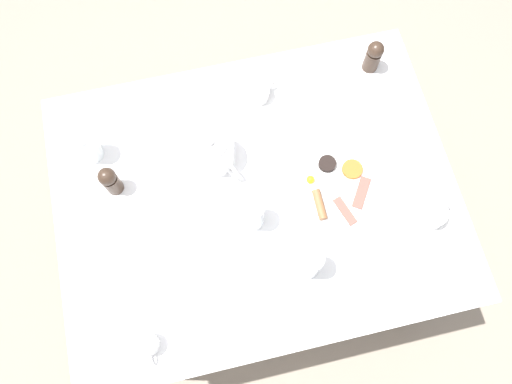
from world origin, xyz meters
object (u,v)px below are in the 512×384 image
breakfast_plate (335,188)px  creamer_jug (147,345)px  fork_by_plate (145,229)px  pepper_grinder (110,180)px  spoon_for_tea (410,276)px  salt_grinder (373,56)px  water_glass_short (252,214)px  fork_spare (231,268)px  knife_by_plate (380,111)px  wine_glass_spare (86,145)px  water_glass_tall (309,263)px  teacup_with_saucer_left (258,93)px  teapot_near (213,151)px  teacup_with_saucer_right (431,216)px

breakfast_plate → creamer_jug: creamer_jug is taller
fork_by_plate → pepper_grinder: bearing=-155.9°
creamer_jug → spoon_for_tea: creamer_jug is taller
salt_grinder → spoon_for_tea: (0.67, -0.09, -0.06)m
water_glass_short → fork_spare: water_glass_short is taller
creamer_jug → salt_grinder: salt_grinder is taller
breakfast_plate → pepper_grinder: pepper_grinder is taller
knife_by_plate → fork_spare: same height
wine_glass_spare → spoon_for_tea: 0.99m
pepper_grinder → knife_by_plate: size_ratio=0.61×
water_glass_tall → knife_by_plate: water_glass_tall is taller
wine_glass_spare → pepper_grinder: (0.12, 0.05, -0.01)m
creamer_jug → water_glass_short: bearing=128.5°
water_glass_short → knife_by_plate: 0.53m
teacup_with_saucer_left → pepper_grinder: size_ratio=1.21×
water_glass_short → creamer_jug: (0.28, -0.35, -0.04)m
fork_by_plate → knife_by_plate: bearing=105.0°
teapot_near → teacup_with_saucer_right: (0.32, 0.57, -0.03)m
teacup_with_saucer_right → water_glass_short: size_ratio=1.14×
water_glass_tall → wine_glass_spare: 0.72m
water_glass_tall → fork_spare: bearing=-102.4°
spoon_for_tea → pepper_grinder: bearing=-120.3°
creamer_jug → wine_glass_spare: bearing=-172.5°
teapot_near → wine_glass_spare: wine_glass_spare is taller
breakfast_plate → pepper_grinder: size_ratio=2.41×
creamer_jug → knife_by_plate: 0.97m
teapot_near → pepper_grinder: teapot_near is taller
breakfast_plate → pepper_grinder: (-0.15, -0.63, 0.05)m
water_glass_tall → water_glass_short: size_ratio=1.07×
salt_grinder → knife_by_plate: (0.16, -0.02, -0.06)m
water_glass_short → knife_by_plate: water_glass_short is taller
teapot_near → wine_glass_spare: 0.37m
teapot_near → teacup_with_saucer_left: bearing=-75.5°
spoon_for_tea → wine_glass_spare: bearing=-124.8°
teacup_with_saucer_right → creamer_jug: (0.17, -0.84, 0.00)m
teapot_near → teacup_with_saucer_left: teapot_near is taller
teacup_with_saucer_right → water_glass_short: water_glass_short is taller
breakfast_plate → water_glass_tall: 0.26m
teapot_near → creamer_jug: teapot_near is taller
breakfast_plate → fork_by_plate: 0.56m
water_glass_tall → spoon_for_tea: bearing=72.1°
pepper_grinder → knife_by_plate: (-0.06, 0.84, -0.06)m
breakfast_plate → water_glass_tall: water_glass_tall is taller
breakfast_plate → spoon_for_tea: (0.30, 0.13, -0.01)m
teacup_with_saucer_right → fork_spare: size_ratio=0.85×
water_glass_tall → wine_glass_spare: bearing=-131.5°
teapot_near → water_glass_short: bearing=167.2°
teacup_with_saucer_right → pepper_grinder: 0.92m
teapot_near → spoon_for_tea: 0.66m
knife_by_plate → fork_spare: size_ratio=1.16×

